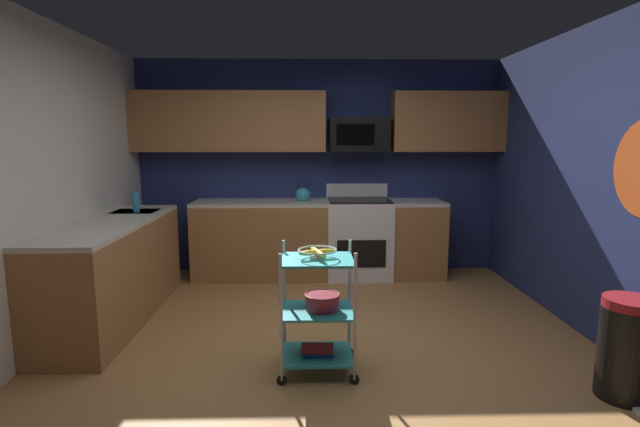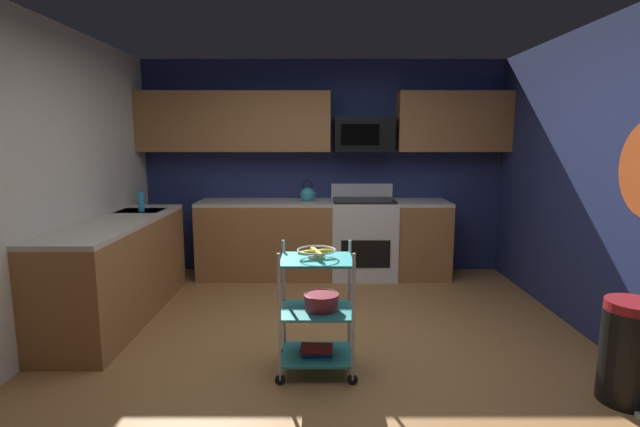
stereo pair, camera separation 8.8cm
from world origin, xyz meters
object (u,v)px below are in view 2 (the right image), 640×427
(dish_soap_bottle, at_px, (140,202))
(fruit_bowl, at_px, (315,252))
(book_stack, at_px, (316,350))
(rolling_cart, at_px, (315,310))
(trash_can, at_px, (628,352))
(oven_range, at_px, (362,237))
(mixing_bowl_large, at_px, (320,301))
(microwave, at_px, (363,135))
(kettle, at_px, (307,195))

(dish_soap_bottle, bearing_deg, fruit_bowl, -41.11)
(book_stack, bearing_deg, dish_soap_bottle, 138.89)
(rolling_cart, height_order, trash_can, rolling_cart)
(oven_range, relative_size, mixing_bowl_large, 4.37)
(oven_range, bearing_deg, microwave, 90.26)
(kettle, bearing_deg, trash_can, -53.25)
(mixing_bowl_large, xyz_separation_m, trash_can, (1.93, -0.40, -0.19))
(microwave, height_order, mixing_bowl_large, microwave)
(kettle, bearing_deg, mixing_bowl_large, -86.26)
(microwave, distance_m, kettle, 0.98)
(microwave, relative_size, mixing_bowl_large, 2.78)
(mixing_bowl_large, relative_size, kettle, 0.95)
(oven_range, relative_size, fruit_bowl, 4.04)
(fruit_bowl, bearing_deg, dish_soap_bottle, 138.89)
(mixing_bowl_large, height_order, book_stack, mixing_bowl_large)
(book_stack, height_order, trash_can, trash_can)
(microwave, bearing_deg, book_stack, -102.29)
(microwave, bearing_deg, dish_soap_bottle, -158.16)
(rolling_cart, relative_size, kettle, 3.47)
(dish_soap_bottle, bearing_deg, trash_can, -27.64)
(kettle, height_order, dish_soap_bottle, kettle)
(fruit_bowl, relative_size, trash_can, 0.41)
(dish_soap_bottle, height_order, trash_can, dish_soap_bottle)
(mixing_bowl_large, xyz_separation_m, dish_soap_bottle, (-1.83, 1.57, 0.50))
(oven_range, distance_m, kettle, 0.85)
(microwave, relative_size, fruit_bowl, 2.57)
(oven_range, xyz_separation_m, book_stack, (-0.55, -2.40, -0.32))
(microwave, height_order, kettle, microwave)
(rolling_cart, xyz_separation_m, book_stack, (0.00, 0.00, -0.30))
(mixing_bowl_large, height_order, dish_soap_bottle, dish_soap_bottle)
(microwave, bearing_deg, trash_can, -63.94)
(rolling_cart, distance_m, book_stack, 0.30)
(rolling_cart, xyz_separation_m, mixing_bowl_large, (0.03, 0.00, 0.07))
(oven_range, height_order, trash_can, oven_range)
(microwave, xyz_separation_m, dish_soap_bottle, (-2.34, -0.94, -0.68))
(kettle, bearing_deg, oven_range, 0.33)
(rolling_cart, bearing_deg, dish_soap_bottle, 138.89)
(oven_range, relative_size, trash_can, 1.67)
(rolling_cart, relative_size, book_stack, 3.87)
(fruit_bowl, bearing_deg, book_stack, -90.00)
(book_stack, bearing_deg, rolling_cart, 180.00)
(mixing_bowl_large, relative_size, book_stack, 1.07)
(book_stack, relative_size, kettle, 0.90)
(trash_can, bearing_deg, oven_range, 116.89)
(mixing_bowl_large, bearing_deg, rolling_cart, 180.00)
(microwave, relative_size, kettle, 2.65)
(oven_range, height_order, book_stack, oven_range)
(rolling_cart, distance_m, trash_can, 2.01)
(rolling_cart, height_order, fruit_bowl, rolling_cart)
(microwave, height_order, fruit_bowl, microwave)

